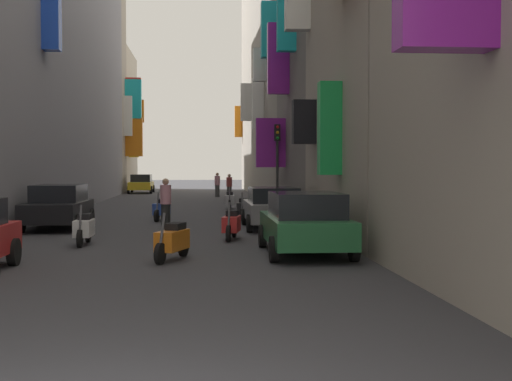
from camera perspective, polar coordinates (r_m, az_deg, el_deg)
The scene contains 18 objects.
ground_plane at distance 35.37m, azimuth -6.41°, elevation -1.44°, with size 140.00×140.00×0.00m, color #38383D.
building_left_mid_a at distance 55.89m, azimuth -14.11°, elevation 10.32°, with size 7.35×3.32×20.62m.
building_left_mid_b at distance 61.54m, azimuth -13.18°, elevation 5.69°, with size 7.21×9.08×12.18m.
building_right_far at distance 51.21m, azimuth 3.24°, elevation 11.69°, with size 7.13×30.53×21.44m.
parked_car_green at distance 16.58m, azimuth 4.16°, elevation -2.68°, with size 2.01×4.30×1.52m.
parked_car_black at distance 24.27m, azimuth -16.34°, elevation -1.25°, with size 1.96×4.21×1.52m.
parked_car_yellow at distance 54.73m, azimuth -9.66°, elevation 0.60°, with size 1.92×4.04×1.49m.
parked_car_grey at distance 23.32m, azimuth 1.40°, elevation -1.38°, with size 1.96×4.24×1.43m.
scooter_white at distance 19.11m, azimuth -14.31°, elevation -3.09°, with size 0.45×1.76×1.13m.
scooter_red at distance 19.85m, azimuth -2.08°, elevation -2.84°, with size 0.61×1.75×1.13m.
scooter_black at distance 27.30m, azimuth -1.10°, elevation -1.49°, with size 0.59×1.84×1.13m.
scooter_orange at distance 15.61m, azimuth -7.07°, elevation -4.20°, with size 0.79×1.81×1.13m.
scooter_silver at distance 34.16m, azimuth -2.23°, elevation -0.78°, with size 0.50×1.82×1.13m.
scooter_blue at distance 26.98m, azimuth -7.97°, elevation -1.56°, with size 0.67×1.74×1.13m.
pedestrian_crossing at distance 23.67m, azimuth -7.64°, elevation -1.08°, with size 0.40×0.40×1.73m.
pedestrian_near_left at distance 47.06m, azimuth -3.29°, elevation 0.48°, with size 0.51×0.51×1.70m.
pedestrian_near_right at distance 44.77m, azimuth -2.27°, elevation 0.35°, with size 0.52×0.52×1.64m.
traffic_light_near_corner at distance 30.84m, azimuth 1.81°, elevation 3.22°, with size 0.26×0.34×4.06m.
Camera 1 is at (1.10, -5.29, 2.17)m, focal length 47.38 mm.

